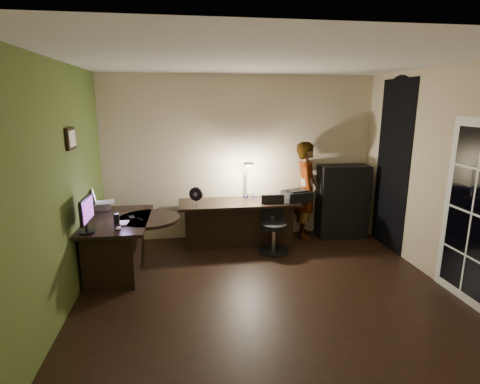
{
  "coord_description": "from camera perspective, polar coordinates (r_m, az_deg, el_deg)",
  "views": [
    {
      "loc": [
        -0.92,
        -4.13,
        2.26
      ],
      "look_at": [
        -0.15,
        1.05,
        1.0
      ],
      "focal_mm": 28.0,
      "sensor_mm": 36.0,
      "label": 1
    }
  ],
  "objects": [
    {
      "name": "floor",
      "position": [
        4.8,
        3.75,
        -14.67
      ],
      "size": [
        4.5,
        4.0,
        0.01
      ],
      "primitive_type": "cube",
      "color": "black",
      "rests_on": "ground"
    },
    {
      "name": "ceiling",
      "position": [
        4.25,
        4.35,
        19.51
      ],
      "size": [
        4.5,
        4.0,
        0.01
      ],
      "primitive_type": "cube",
      "color": "silver",
      "rests_on": "floor"
    },
    {
      "name": "wall_back",
      "position": [
        6.27,
        0.07,
        5.19
      ],
      "size": [
        4.5,
        0.01,
        2.7
      ],
      "primitive_type": "cube",
      "color": "beige",
      "rests_on": "floor"
    },
    {
      "name": "wall_front",
      "position": [
        2.49,
        14.12,
        -8.38
      ],
      "size": [
        4.5,
        0.01,
        2.7
      ],
      "primitive_type": "cube",
      "color": "beige",
      "rests_on": "floor"
    },
    {
      "name": "wall_left",
      "position": [
        4.43,
        -25.78,
        0.31
      ],
      "size": [
        0.01,
        4.0,
        2.7
      ],
      "primitive_type": "cube",
      "color": "beige",
      "rests_on": "floor"
    },
    {
      "name": "wall_right",
      "position": [
        5.29,
        28.65,
        1.95
      ],
      "size": [
        0.01,
        4.0,
        2.7
      ],
      "primitive_type": "cube",
      "color": "beige",
      "rests_on": "floor"
    },
    {
      "name": "green_wall_overlay",
      "position": [
        4.42,
        -25.6,
        0.32
      ],
      "size": [
        0.0,
        4.0,
        2.7
      ],
      "primitive_type": "cube",
      "color": "#4B6127",
      "rests_on": "floor"
    },
    {
      "name": "arched_doorway",
      "position": [
        6.23,
        22.21,
        3.66
      ],
      "size": [
        0.01,
        0.9,
        2.6
      ],
      "primitive_type": "cube",
      "color": "black",
      "rests_on": "floor"
    },
    {
      "name": "french_door",
      "position": [
        4.92,
        31.87,
        -2.79
      ],
      "size": [
        0.02,
        0.92,
        2.1
      ],
      "primitive_type": "cube",
      "color": "white",
      "rests_on": "floor"
    },
    {
      "name": "framed_picture",
      "position": [
        4.77,
        -24.44,
        7.41
      ],
      "size": [
        0.04,
        0.3,
        0.25
      ],
      "primitive_type": "cube",
      "color": "black",
      "rests_on": "wall_left"
    },
    {
      "name": "desk_left",
      "position": [
        5.31,
        -17.92,
        -7.87
      ],
      "size": [
        0.84,
        1.34,
        0.76
      ],
      "primitive_type": "cube",
      "rotation": [
        0.0,
        0.0,
        -0.01
      ],
      "color": "black",
      "rests_on": "floor"
    },
    {
      "name": "desk_right",
      "position": [
        6.06,
        -0.17,
        -4.75
      ],
      "size": [
        1.91,
        0.68,
        0.72
      ],
      "primitive_type": "cube",
      "rotation": [
        0.0,
        0.0,
        -0.01
      ],
      "color": "black",
      "rests_on": "floor"
    },
    {
      "name": "cabinet",
      "position": [
        6.59,
        15.31,
        -1.37
      ],
      "size": [
        0.84,
        0.45,
        1.24
      ],
      "primitive_type": "cube",
      "rotation": [
        0.0,
        0.0,
        -0.05
      ],
      "color": "black",
      "rests_on": "floor"
    },
    {
      "name": "laptop_stand",
      "position": [
        5.65,
        -20.34,
        -2.06
      ],
      "size": [
        0.27,
        0.23,
        0.1
      ],
      "primitive_type": "cube",
      "rotation": [
        0.0,
        0.0,
        0.1
      ],
      "color": "silver",
      "rests_on": "desk_left"
    },
    {
      "name": "laptop",
      "position": [
        5.6,
        -20.06,
        -0.56
      ],
      "size": [
        0.34,
        0.33,
        0.2
      ],
      "primitive_type": "cube",
      "rotation": [
        0.0,
        0.0,
        0.25
      ],
      "color": "silver",
      "rests_on": "laptop_stand"
    },
    {
      "name": "monitor",
      "position": [
        4.72,
        -22.48,
        -3.95
      ],
      "size": [
        0.1,
        0.47,
        0.31
      ],
      "primitive_type": "cube",
      "rotation": [
        0.0,
        0.0,
        -0.03
      ],
      "color": "black",
      "rests_on": "desk_left"
    },
    {
      "name": "mouse",
      "position": [
        4.74,
        -18.06,
        -5.24
      ],
      "size": [
        0.08,
        0.1,
        0.03
      ],
      "primitive_type": "ellipsoid",
      "rotation": [
        0.0,
        0.0,
        0.18
      ],
      "color": "silver",
      "rests_on": "desk_left"
    },
    {
      "name": "phone",
      "position": [
        5.18,
        -16.17,
        -3.67
      ],
      "size": [
        0.11,
        0.14,
        0.01
      ],
      "primitive_type": "cube",
      "rotation": [
        0.0,
        0.0,
        0.34
      ],
      "color": "black",
      "rests_on": "desk_left"
    },
    {
      "name": "pen",
      "position": [
        5.06,
        -14.98,
        -4.0
      ],
      "size": [
        0.09,
        0.11,
        0.01
      ],
      "primitive_type": "cube",
      "rotation": [
        0.0,
        0.0,
        0.63
      ],
      "color": "black",
      "rests_on": "desk_left"
    },
    {
      "name": "speaker",
      "position": [
        4.78,
        -18.27,
        -4.18
      ],
      "size": [
        0.09,
        0.09,
        0.18
      ],
      "primitive_type": "cylinder",
      "rotation": [
        0.0,
        0.0,
        0.4
      ],
      "color": "black",
      "rests_on": "desk_left"
    },
    {
      "name": "notepad",
      "position": [
        4.96,
        -17.51,
        -4.52
      ],
      "size": [
        0.15,
        0.21,
        0.01
      ],
      "primitive_type": "cube",
      "rotation": [
        0.0,
        0.0,
        -0.08
      ],
      "color": "silver",
      "rests_on": "desk_left"
    },
    {
      "name": "desk_fan",
      "position": [
        5.69,
        -6.69,
        -0.81
      ],
      "size": [
        0.23,
        0.18,
        0.32
      ],
      "primitive_type": "cube",
      "rotation": [
        0.0,
        0.0,
        -0.37
      ],
      "color": "black",
      "rests_on": "desk_right"
    },
    {
      "name": "headphones",
      "position": [
        6.22,
        1.47,
        -0.6
      ],
      "size": [
        0.17,
        0.08,
        0.08
      ],
      "primitive_type": "cube",
      "rotation": [
        0.0,
        0.0,
        -0.06
      ],
      "color": "navy",
      "rests_on": "desk_right"
    },
    {
      "name": "printer",
      "position": [
        6.09,
        8.65,
        -0.56
      ],
      "size": [
        0.48,
        0.41,
        0.19
      ],
      "primitive_type": "cube",
      "rotation": [
        0.0,
        0.0,
        0.21
      ],
      "color": "black",
      "rests_on": "desk_right"
    },
    {
      "name": "desk_lamp",
      "position": [
        6.16,
        0.92,
        2.12
      ],
      "size": [
        0.26,
        0.35,
        0.68
      ],
      "primitive_type": "cube",
      "rotation": [
        0.0,
        0.0,
        0.34
      ],
      "color": "black",
      "rests_on": "desk_right"
    },
    {
      "name": "office_chair",
      "position": [
        5.76,
        5.18,
        -5.05
      ],
      "size": [
        0.53,
        0.53,
        0.86
      ],
      "primitive_type": "cube",
      "rotation": [
        0.0,
        0.0,
        -0.11
      ],
      "color": "black",
      "rests_on": "floor"
    },
    {
      "name": "person",
      "position": [
        6.4,
        10.03,
        0.28
      ],
      "size": [
        0.51,
        0.66,
        1.63
      ],
      "primitive_type": "imported",
      "rotation": [
        0.0,
        0.0,
        1.34
      ],
      "color": "#D8A88C",
      "rests_on": "floor"
    }
  ]
}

